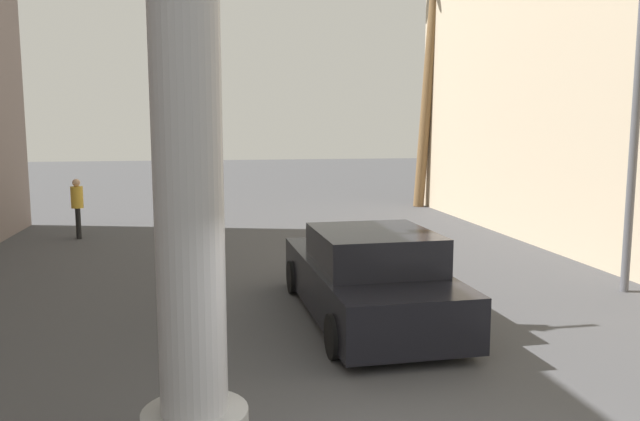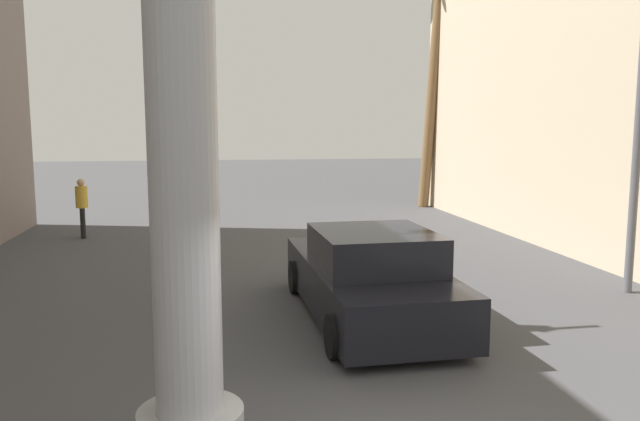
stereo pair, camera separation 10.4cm
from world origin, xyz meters
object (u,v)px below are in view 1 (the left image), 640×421
(street_lamp, at_px, (625,59))
(pedestrian_far_left, at_px, (77,204))
(palm_tree_far_right, at_px, (428,74))
(car_lead, at_px, (368,278))

(street_lamp, bearing_deg, pedestrian_far_left, 144.82)
(palm_tree_far_right, xyz_separation_m, pedestrian_far_left, (-12.35, -5.00, -4.26))
(car_lead, distance_m, pedestrian_far_left, 10.90)
(street_lamp, distance_m, palm_tree_far_right, 13.14)
(palm_tree_far_right, bearing_deg, car_lead, -113.44)
(street_lamp, relative_size, pedestrian_far_left, 4.33)
(street_lamp, bearing_deg, car_lead, -171.40)
(street_lamp, height_order, palm_tree_far_right, palm_tree_far_right)
(palm_tree_far_right, bearing_deg, pedestrian_far_left, -157.95)
(car_lead, relative_size, pedestrian_far_left, 2.94)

